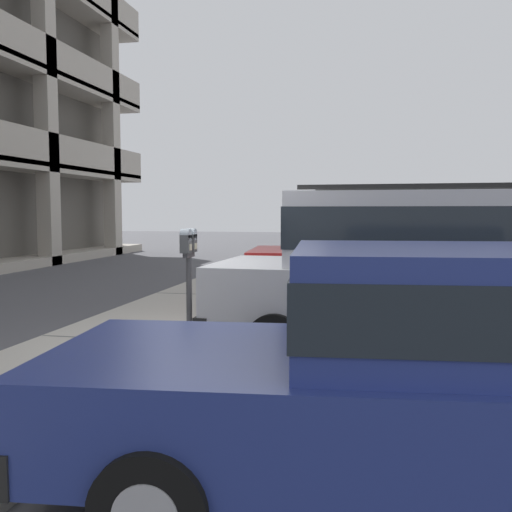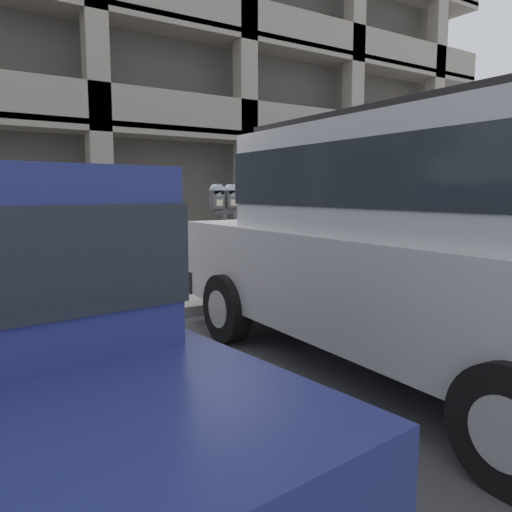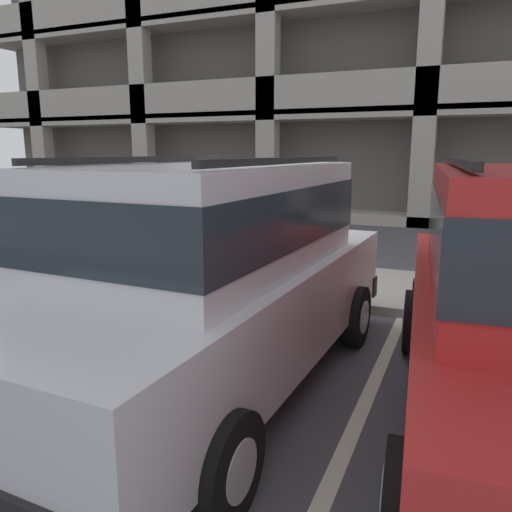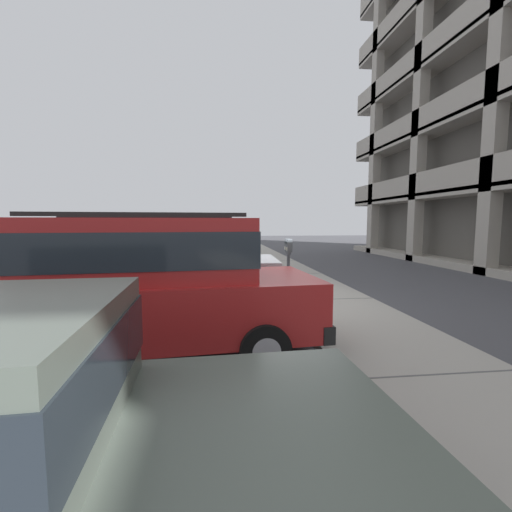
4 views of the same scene
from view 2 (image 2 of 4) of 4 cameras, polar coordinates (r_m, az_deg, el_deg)
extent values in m
cube|color=#4C4C51|center=(6.01, -1.73, -7.10)|extent=(80.00, 80.00, 0.10)
cube|color=#ADA89E|center=(7.10, -7.31, -4.00)|extent=(40.00, 2.20, 0.12)
cube|color=#606060|center=(7.09, -7.31, -3.51)|extent=(0.03, 2.16, 0.00)
cube|color=#606060|center=(9.53, 14.76, -0.90)|extent=(0.03, 2.16, 0.00)
cube|color=#606060|center=(12.79, 26.76, 0.61)|extent=(0.03, 2.16, 0.00)
cube|color=silver|center=(4.15, -9.08, -13.18)|extent=(0.12, 4.80, 0.01)
cube|color=silver|center=(5.95, 18.04, -7.09)|extent=(0.12, 4.80, 0.01)
cube|color=silver|center=(4.22, 17.22, -2.83)|extent=(2.02, 4.77, 0.80)
cube|color=silver|center=(4.12, 18.18, 8.36)|extent=(1.73, 2.97, 0.84)
cube|color=#232B33|center=(4.12, 18.19, 8.65)|extent=(1.75, 3.00, 0.46)
cube|color=black|center=(6.02, 0.38, -2.22)|extent=(1.88, 0.23, 0.24)
cube|color=silver|center=(6.33, 4.53, 1.52)|extent=(0.24, 0.04, 0.14)
cube|color=silver|center=(5.73, -4.73, 0.91)|extent=(0.24, 0.04, 0.14)
cylinder|color=black|center=(5.92, 12.26, -3.73)|extent=(0.22, 0.67, 0.66)
cylinder|color=#B2B2B7|center=(5.92, 12.26, -3.73)|extent=(0.23, 0.37, 0.36)
cylinder|color=black|center=(4.87, -3.35, -5.96)|extent=(0.22, 0.67, 0.66)
cylinder|color=#B2B2B7|center=(4.87, -3.35, -5.96)|extent=(0.23, 0.37, 0.36)
cube|color=black|center=(4.70, 24.02, 13.56)|extent=(0.15, 2.62, 0.05)
cube|color=black|center=(3.67, 11.22, 15.97)|extent=(0.15, 2.62, 0.05)
cylinder|color=black|center=(4.46, -24.95, -8.29)|extent=(0.21, 0.61, 0.60)
cylinder|color=#B2B2B7|center=(4.46, -24.95, -8.29)|extent=(0.21, 0.35, 0.33)
cylinder|color=black|center=(2.12, -4.42, -25.65)|extent=(0.21, 0.61, 0.60)
cylinder|color=#B2B2B7|center=(2.12, -4.42, -25.65)|extent=(0.21, 0.35, 0.33)
cube|color=black|center=(7.60, 14.46, -0.44)|extent=(1.88, 0.32, 0.24)
cube|color=silver|center=(8.05, 16.70, 2.49)|extent=(0.24, 0.05, 0.14)
cube|color=silver|center=(7.15, 11.47, 2.07)|extent=(0.24, 0.05, 0.14)
cylinder|color=black|center=(7.92, 23.31, -1.38)|extent=(0.26, 0.67, 0.66)
cylinder|color=#B2B2B7|center=(7.92, 23.31, -1.38)|extent=(0.25, 0.38, 0.36)
cylinder|color=black|center=(6.40, 15.66, -3.00)|extent=(0.26, 0.67, 0.66)
cylinder|color=#B2B2B7|center=(6.40, 15.66, -3.00)|extent=(0.25, 0.38, 0.36)
cylinder|color=#47474C|center=(6.17, -3.60, -0.08)|extent=(0.07, 0.07, 1.07)
cube|color=#47474C|center=(6.12, -3.64, 5.16)|extent=(0.28, 0.06, 0.06)
cube|color=#424447|center=(6.07, -4.48, 6.46)|extent=(0.15, 0.11, 0.22)
cylinder|color=#8C99A3|center=(6.07, -4.49, 7.49)|extent=(0.15, 0.11, 0.15)
cube|color=#B7B293|center=(6.02, -4.20, 6.08)|extent=(0.08, 0.01, 0.08)
cube|color=#424447|center=(6.17, -2.85, 6.48)|extent=(0.15, 0.11, 0.22)
cylinder|color=#8C99A3|center=(6.17, -2.85, 7.51)|extent=(0.15, 0.11, 0.15)
cube|color=#B7B293|center=(6.12, -2.56, 6.12)|extent=(0.08, 0.01, 0.08)
cube|color=#5C5851|center=(20.11, -22.79, 24.33)|extent=(31.36, 8.80, 15.00)
cube|color=#A8A093|center=(18.64, -21.31, 2.86)|extent=(32.00, 10.00, 0.30)
cube|color=#A8A093|center=(18.67, -21.75, 12.08)|extent=(32.00, 10.00, 0.30)
cube|color=#A8A093|center=(14.03, -17.49, 16.26)|extent=(32.00, 0.20, 1.10)
cube|color=#A8A093|center=(19.18, -22.20, 21.03)|extent=(32.00, 10.00, 0.30)
cube|color=#A8A093|center=(19.71, 11.23, 25.11)|extent=(0.60, 0.50, 15.00)
cube|color=#A8A093|center=(23.01, 19.99, 22.19)|extent=(0.60, 0.50, 15.00)
camera|label=1|loc=(4.71, -83.61, 4.51)|focal=40.00mm
camera|label=3|loc=(5.39, 69.53, 9.31)|focal=35.00mm
camera|label=4|loc=(11.30, 37.89, 8.20)|focal=24.00mm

